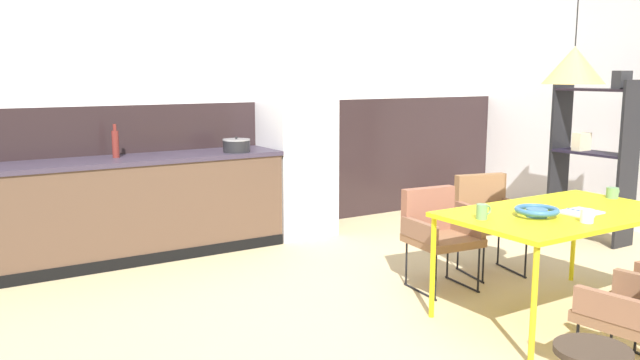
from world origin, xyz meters
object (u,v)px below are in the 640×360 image
Objects in this scene: mug_glass_clear at (613,193)px; cooking_pot at (237,145)px; armchair_facing_counter at (488,211)px; mug_wide_latte at (482,212)px; armchair_corner_seat at (437,226)px; pendant_lamp_over_table_near at (574,65)px; fruit_bowl at (537,211)px; bottle_vinegar_dark at (115,143)px; open_shelf_unit at (593,152)px; dining_table at (560,218)px; mug_white_ceramic at (587,216)px; open_book at (580,212)px; side_stool at (592,359)px; refrigerator_column at (297,145)px.

mug_glass_clear is 3.27m from cooking_pot.
mug_wide_latte is (-0.96, -0.85, 0.26)m from armchair_facing_counter.
armchair_corner_seat is 0.70× the size of pendant_lamp_over_table_near.
fruit_bowl is at bearing -172.88° from mug_glass_clear.
mug_glass_clear reaches higher than armchair_corner_seat.
fruit_bowl is (0.01, -0.93, 0.29)m from armchair_corner_seat.
armchair_corner_seat is 6.56× the size of mug_wide_latte.
open_shelf_unit is (4.18, -1.82, -0.16)m from bottle_vinegar_dark.
dining_table is 1.04m from armchair_facing_counter.
mug_white_ceramic is (0.14, -1.20, 0.29)m from armchair_corner_seat.
pendant_lamp_over_table_near is (0.28, -0.00, 0.93)m from fruit_bowl.
open_book is 0.97m from pendant_lamp_over_table_near.
mug_wide_latte reaches higher than side_stool.
mug_glass_clear is at bearing 17.05° from open_book.
dining_table is 3.03m from cooking_pot.
armchair_corner_seat is 2.94× the size of cooking_pot.
cooking_pot is at bearing 111.05° from dining_table.
mug_wide_latte reaches higher than fruit_bowl.
bottle_vinegar_dark is at bearing 117.94° from mug_wide_latte.
mug_glass_clear is (0.71, 0.10, 0.08)m from dining_table.
cooking_pot is at bearing 99.64° from mug_wide_latte.
bottle_vinegar_dark is at bearing 121.80° from fruit_bowl.
cooking_pot is at bearing -61.64° from armchair_corner_seat.
open_book is 3.15m from cooking_pot.
armchair_facing_counter reaches higher than armchair_corner_seat.
side_stool is 0.29× the size of open_shelf_unit.
mug_white_ceramic is 3.89m from bottle_vinegar_dark.
fruit_bowl is 2.60m from open_shelf_unit.
pendant_lamp_over_table_near is at bearing -90.00° from dining_table.
mug_glass_clear is at bearing 126.44° from armchair_facing_counter.
open_shelf_unit reaches higher than armchair_facing_counter.
armchair_facing_counter is at bearing 58.23° from fruit_bowl.
armchair_facing_counter is 3.27m from bottle_vinegar_dark.
mug_wide_latte reaches higher than armchair_corner_seat.
mug_white_ceramic reaches higher than open_book.
armchair_facing_counter is 3.17× the size of open_book.
dining_table is at bearing 5.93° from fruit_bowl.
side_stool is (-1.30, -1.03, -0.31)m from open_book.
dining_table is 12.90× the size of mug_white_ceramic.
refrigerator_column is 2.98m from fruit_bowl.
armchair_corner_seat is 1.24m from mug_white_ceramic.
mug_wide_latte is at bearing 54.60° from armchair_facing_counter.
refrigerator_column reaches higher than mug_glass_clear.
side_stool is (0.92, -4.14, -0.61)m from bottle_vinegar_dark.
side_stool is at bearing 66.20° from armchair_facing_counter.
open_shelf_unit is (2.30, 1.21, 0.11)m from fruit_bowl.
mug_glass_clear is at bearing 7.12° from fruit_bowl.
bottle_vinegar_dark reaches higher than cooking_pot.
refrigerator_column is 2.13m from armchair_facing_counter.
open_book is at bearing 44.38° from mug_white_ceramic.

